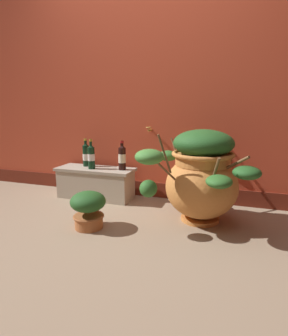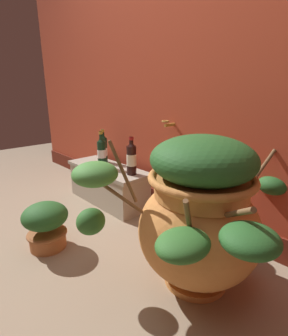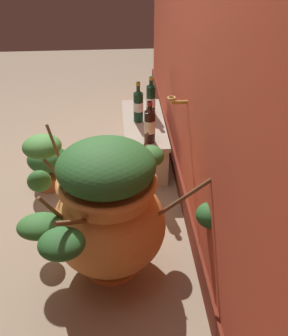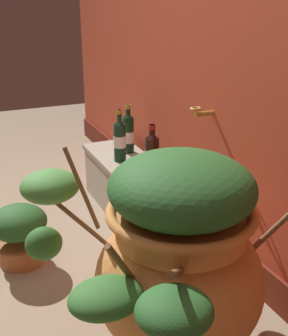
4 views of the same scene
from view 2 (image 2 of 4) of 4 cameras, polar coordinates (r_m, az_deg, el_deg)
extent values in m
plane|color=gray|center=(1.68, -21.93, -20.86)|extent=(7.00, 7.00, 0.00)
cube|color=#B74228|center=(2.08, 8.75, 25.16)|extent=(4.40, 0.20, 2.60)
cube|color=maroon|center=(2.18, 5.58, -7.88)|extent=(4.40, 0.02, 0.17)
cylinder|color=#B28433|center=(1.95, 5.69, 9.41)|extent=(0.02, 0.10, 0.02)
torus|color=#B28433|center=(1.91, 4.72, 10.18)|extent=(0.06, 0.06, 0.01)
cylinder|color=#CC7F3D|center=(1.56, 11.11, -22.51)|extent=(0.33, 0.33, 0.03)
ellipsoid|color=#CC7F3D|center=(1.39, 11.80, -13.24)|extent=(0.62, 0.62, 0.55)
cylinder|color=#CC7F3D|center=(1.29, 12.44, -4.10)|extent=(0.46, 0.46, 0.09)
torus|color=#CC7F3D|center=(1.27, 12.57, -2.18)|extent=(0.52, 0.52, 0.04)
cylinder|color=brown|center=(1.59, 8.39, 1.25)|extent=(0.10, 0.08, 0.25)
ellipsoid|color=#2D6628|center=(1.70, 7.39, 0.31)|extent=(0.18, 0.15, 0.10)
cylinder|color=brown|center=(1.24, -4.63, -0.88)|extent=(0.10, 0.10, 0.32)
ellipsoid|color=#428438|center=(1.26, -10.70, -1.30)|extent=(0.22, 0.22, 0.12)
cylinder|color=brown|center=(1.26, -5.20, -6.33)|extent=(0.17, 0.24, 0.25)
ellipsoid|color=#2D6628|center=(1.33, -11.60, -11.42)|extent=(0.13, 0.15, 0.13)
cylinder|color=brown|center=(1.02, 20.10, -9.21)|extent=(0.17, 0.13, 0.14)
ellipsoid|color=#235623|center=(1.00, 22.21, -14.41)|extent=(0.21, 0.22, 0.10)
cylinder|color=brown|center=(1.02, 9.59, -10.15)|extent=(0.06, 0.11, 0.17)
ellipsoid|color=#2D6628|center=(1.01, 8.56, -16.21)|extent=(0.19, 0.23, 0.09)
cylinder|color=brown|center=(1.56, 23.61, -1.41)|extent=(0.08, 0.27, 0.27)
ellipsoid|color=#235623|center=(1.70, 26.48, -3.34)|extent=(0.17, 0.16, 0.11)
ellipsoid|color=#235623|center=(1.25, 12.84, 1.82)|extent=(0.50, 0.50, 0.23)
cube|color=#B2A893|center=(2.39, -7.90, -3.55)|extent=(0.81, 0.30, 0.33)
cube|color=#A09785|center=(2.34, -8.05, -0.07)|extent=(0.85, 0.32, 0.03)
cylinder|color=black|center=(2.46, -8.89, 3.89)|extent=(0.07, 0.07, 0.23)
cone|color=black|center=(2.43, -9.03, 6.84)|extent=(0.07, 0.07, 0.04)
cylinder|color=black|center=(2.43, -9.06, 7.45)|extent=(0.03, 0.03, 0.08)
cylinder|color=#B7932D|center=(2.42, -9.09, 8.09)|extent=(0.03, 0.03, 0.02)
cylinder|color=white|center=(2.46, -8.88, 3.58)|extent=(0.07, 0.07, 0.07)
cylinder|color=black|center=(2.30, -9.28, 2.94)|extent=(0.07, 0.07, 0.23)
cone|color=black|center=(2.27, -9.43, 6.09)|extent=(0.07, 0.07, 0.04)
cylinder|color=black|center=(2.26, -9.47, 6.86)|extent=(0.03, 0.03, 0.09)
cylinder|color=#B7932D|center=(2.26, -9.51, 7.65)|extent=(0.03, 0.03, 0.02)
cylinder|color=silver|center=(2.29, -9.29, 3.17)|extent=(0.08, 0.08, 0.07)
cylinder|color=black|center=(2.08, -2.76, 1.66)|extent=(0.08, 0.08, 0.23)
cone|color=black|center=(2.05, -2.81, 5.18)|extent=(0.08, 0.08, 0.04)
cylinder|color=black|center=(2.04, -2.82, 5.82)|extent=(0.03, 0.03, 0.07)
cylinder|color=maroon|center=(2.04, -2.83, 6.50)|extent=(0.04, 0.04, 0.02)
cylinder|color=beige|center=(2.07, -2.76, 1.81)|extent=(0.08, 0.08, 0.09)
cylinder|color=#B26638|center=(1.87, -20.36, -14.44)|extent=(0.23, 0.23, 0.11)
torus|color=#A45D33|center=(1.85, -20.51, -13.27)|extent=(0.25, 0.25, 0.02)
ellipsoid|color=#235623|center=(1.79, -20.93, -9.78)|extent=(0.29, 0.29, 0.16)
camera|label=1|loc=(1.34, -113.31, -8.90)|focal=28.87mm
camera|label=3|loc=(1.74, 101.25, 25.61)|focal=45.12mm
camera|label=4|loc=(0.68, 109.61, 19.70)|focal=47.15mm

